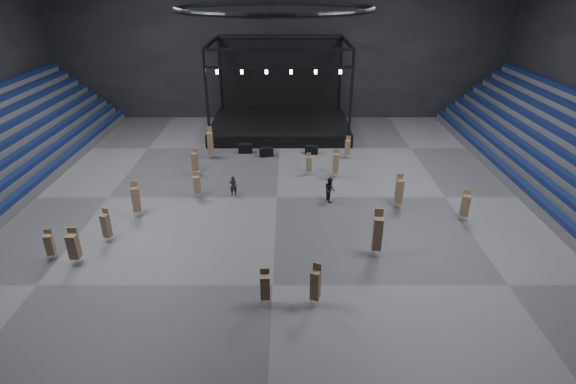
{
  "coord_description": "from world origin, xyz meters",
  "views": [
    {
      "loc": [
        0.8,
        -29.78,
        14.74
      ],
      "look_at": [
        0.82,
        -2.0,
        1.4
      ],
      "focal_mm": 28.0,
      "sensor_mm": 36.0,
      "label": 1
    }
  ],
  "objects_px": {
    "chair_stack_2": "(399,191)",
    "flight_case_right": "(311,150)",
    "chair_stack_8": "(106,225)",
    "chair_stack_14": "(74,246)",
    "chair_stack_11": "(336,163)",
    "chair_stack_10": "(195,161)",
    "chair_stack_12": "(265,286)",
    "chair_stack_1": "(309,163)",
    "chair_stack_9": "(348,147)",
    "chair_stack_7": "(136,199)",
    "flight_case_left": "(245,148)",
    "chair_stack_6": "(197,184)",
    "flight_case_mid": "(266,152)",
    "crew_member": "(330,189)",
    "chair_stack_4": "(316,284)",
    "chair_stack_13": "(210,143)",
    "chair_stack_3": "(50,244)",
    "stage": "(280,117)",
    "man_center": "(233,186)",
    "chair_stack_5": "(378,233)",
    "chair_stack_0": "(465,205)"
  },
  "relations": [
    {
      "from": "chair_stack_2",
      "to": "flight_case_right",
      "type": "bearing_deg",
      "value": 114.82
    },
    {
      "from": "chair_stack_8",
      "to": "chair_stack_14",
      "type": "height_order",
      "value": "chair_stack_14"
    },
    {
      "from": "chair_stack_2",
      "to": "chair_stack_11",
      "type": "xyz_separation_m",
      "value": [
        -3.93,
        5.35,
        -0.06
      ]
    },
    {
      "from": "chair_stack_10",
      "to": "chair_stack_12",
      "type": "height_order",
      "value": "chair_stack_10"
    },
    {
      "from": "chair_stack_8",
      "to": "chair_stack_10",
      "type": "relative_size",
      "value": 1.0
    },
    {
      "from": "chair_stack_1",
      "to": "chair_stack_9",
      "type": "height_order",
      "value": "chair_stack_9"
    },
    {
      "from": "chair_stack_7",
      "to": "chair_stack_2",
      "type": "bearing_deg",
      "value": -9.1
    },
    {
      "from": "chair_stack_11",
      "to": "flight_case_right",
      "type": "bearing_deg",
      "value": 109.51
    },
    {
      "from": "chair_stack_9",
      "to": "chair_stack_12",
      "type": "height_order",
      "value": "chair_stack_9"
    },
    {
      "from": "flight_case_left",
      "to": "chair_stack_6",
      "type": "height_order",
      "value": "chair_stack_6"
    },
    {
      "from": "chair_stack_10",
      "to": "chair_stack_11",
      "type": "bearing_deg",
      "value": 20.67
    },
    {
      "from": "flight_case_mid",
      "to": "chair_stack_9",
      "type": "height_order",
      "value": "chair_stack_9"
    },
    {
      "from": "chair_stack_12",
      "to": "crew_member",
      "type": "xyz_separation_m",
      "value": [
        4.15,
        11.46,
        -0.17
      ]
    },
    {
      "from": "chair_stack_8",
      "to": "chair_stack_6",
      "type": "bearing_deg",
      "value": 70.06
    },
    {
      "from": "flight_case_mid",
      "to": "chair_stack_7",
      "type": "bearing_deg",
      "value": -126.11
    },
    {
      "from": "chair_stack_4",
      "to": "chair_stack_10",
      "type": "height_order",
      "value": "chair_stack_4"
    },
    {
      "from": "chair_stack_2",
      "to": "chair_stack_8",
      "type": "bearing_deg",
      "value": -169.32
    },
    {
      "from": "flight_case_left",
      "to": "chair_stack_4",
      "type": "relative_size",
      "value": 0.55
    },
    {
      "from": "flight_case_mid",
      "to": "chair_stack_12",
      "type": "xyz_separation_m",
      "value": [
        0.83,
        -20.46,
        0.68
      ]
    },
    {
      "from": "chair_stack_2",
      "to": "chair_stack_10",
      "type": "height_order",
      "value": "chair_stack_2"
    },
    {
      "from": "flight_case_mid",
      "to": "chair_stack_1",
      "type": "distance_m",
      "value": 5.6
    },
    {
      "from": "chair_stack_13",
      "to": "chair_stack_10",
      "type": "bearing_deg",
      "value": -112.71
    },
    {
      "from": "chair_stack_3",
      "to": "chair_stack_7",
      "type": "distance_m",
      "value": 6.18
    },
    {
      "from": "chair_stack_12",
      "to": "crew_member",
      "type": "relative_size",
      "value": 1.11
    },
    {
      "from": "chair_stack_3",
      "to": "chair_stack_12",
      "type": "height_order",
      "value": "chair_stack_12"
    },
    {
      "from": "stage",
      "to": "flight_case_right",
      "type": "relative_size",
      "value": 12.13
    },
    {
      "from": "chair_stack_2",
      "to": "chair_stack_7",
      "type": "height_order",
      "value": "chair_stack_7"
    },
    {
      "from": "flight_case_right",
      "to": "chair_stack_9",
      "type": "xyz_separation_m",
      "value": [
        3.16,
        -1.08,
        0.68
      ]
    },
    {
      "from": "flight_case_right",
      "to": "chair_stack_13",
      "type": "xyz_separation_m",
      "value": [
        -9.08,
        -1.08,
        1.07
      ]
    },
    {
      "from": "chair_stack_4",
      "to": "chair_stack_12",
      "type": "height_order",
      "value": "chair_stack_4"
    },
    {
      "from": "chair_stack_3",
      "to": "chair_stack_12",
      "type": "bearing_deg",
      "value": -26.96
    },
    {
      "from": "chair_stack_1",
      "to": "man_center",
      "type": "height_order",
      "value": "chair_stack_1"
    },
    {
      "from": "chair_stack_10",
      "to": "chair_stack_2",
      "type": "bearing_deg",
      "value": 2.38
    },
    {
      "from": "chair_stack_9",
      "to": "chair_stack_5",
      "type": "bearing_deg",
      "value": -73.12
    },
    {
      "from": "chair_stack_5",
      "to": "chair_stack_8",
      "type": "distance_m",
      "value": 16.26
    },
    {
      "from": "chair_stack_5",
      "to": "chair_stack_9",
      "type": "xyz_separation_m",
      "value": [
        0.19,
        15.62,
        -0.44
      ]
    },
    {
      "from": "chair_stack_8",
      "to": "man_center",
      "type": "relative_size",
      "value": 1.45
    },
    {
      "from": "chair_stack_3",
      "to": "crew_member",
      "type": "bearing_deg",
      "value": 14.95
    },
    {
      "from": "chair_stack_6",
      "to": "man_center",
      "type": "height_order",
      "value": "chair_stack_6"
    },
    {
      "from": "chair_stack_0",
      "to": "chair_stack_6",
      "type": "xyz_separation_m",
      "value": [
        -18.36,
        3.44,
        -0.08
      ]
    },
    {
      "from": "chair_stack_8",
      "to": "chair_stack_11",
      "type": "distance_m",
      "value": 17.87
    },
    {
      "from": "stage",
      "to": "flight_case_right",
      "type": "distance_m",
      "value": 7.82
    },
    {
      "from": "chair_stack_3",
      "to": "chair_stack_6",
      "type": "relative_size",
      "value": 0.94
    },
    {
      "from": "chair_stack_7",
      "to": "flight_case_right",
      "type": "bearing_deg",
      "value": 30.77
    },
    {
      "from": "chair_stack_1",
      "to": "chair_stack_0",
      "type": "bearing_deg",
      "value": -48.09
    },
    {
      "from": "chair_stack_9",
      "to": "man_center",
      "type": "height_order",
      "value": "chair_stack_9"
    },
    {
      "from": "chair_stack_0",
      "to": "chair_stack_12",
      "type": "xyz_separation_m",
      "value": [
        -12.84,
        -8.53,
        -0.08
      ]
    },
    {
      "from": "chair_stack_8",
      "to": "chair_stack_10",
      "type": "bearing_deg",
      "value": 87.63
    },
    {
      "from": "flight_case_right",
      "to": "chair_stack_5",
      "type": "height_order",
      "value": "chair_stack_5"
    },
    {
      "from": "chair_stack_1",
      "to": "chair_stack_2",
      "type": "xyz_separation_m",
      "value": [
        6.05,
        -5.85,
        0.31
      ]
    }
  ]
}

